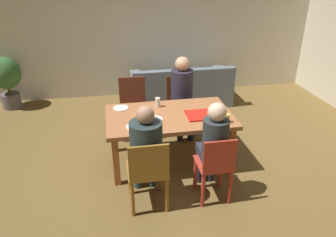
% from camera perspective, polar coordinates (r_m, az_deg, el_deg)
% --- Properties ---
extents(ground_plane, '(20.00, 20.00, 0.00)m').
position_cam_1_polar(ground_plane, '(4.67, 0.22, -7.43)').
color(ground_plane, brown).
extents(back_wall, '(7.20, 0.12, 2.77)m').
position_cam_1_polar(back_wall, '(6.76, -4.28, 15.76)').
color(back_wall, beige).
rests_on(back_wall, ground).
extents(dining_table, '(1.69, 1.01, 0.73)m').
position_cam_1_polar(dining_table, '(4.36, 0.24, -0.36)').
color(dining_table, '#A2643B').
rests_on(dining_table, ground).
extents(chair_0, '(0.39, 0.40, 0.87)m').
position_cam_1_polar(chair_0, '(3.77, 8.35, -8.52)').
color(chair_0, '#AB3326').
rests_on(chair_0, ground).
extents(person_0, '(0.29, 0.50, 1.22)m').
position_cam_1_polar(person_0, '(3.73, 7.97, -4.14)').
color(person_0, '#2C2C39').
rests_on(person_0, ground).
extents(chair_1, '(0.45, 0.38, 0.92)m').
position_cam_1_polar(chair_1, '(5.31, 2.22, 3.03)').
color(chair_1, '#623116').
rests_on(chair_1, ground).
extents(person_1, '(0.35, 0.54, 1.28)m').
position_cam_1_polar(person_1, '(5.10, 2.58, 5.00)').
color(person_1, '#2C2C3F').
rests_on(person_1, ground).
extents(chair_2, '(0.45, 0.45, 0.90)m').
position_cam_1_polar(chair_2, '(3.61, -3.56, -9.50)').
color(chair_2, olive).
rests_on(chair_2, ground).
extents(person_2, '(0.36, 0.54, 1.24)m').
position_cam_1_polar(person_2, '(3.58, -3.94, -5.03)').
color(person_2, '#2C4441').
rests_on(person_2, ground).
extents(chair_3, '(0.44, 0.44, 0.93)m').
position_cam_1_polar(chair_3, '(5.22, -6.15, 2.52)').
color(chair_3, brown).
rests_on(chair_3, ground).
extents(pizza_box_0, '(0.34, 0.34, 0.02)m').
position_cam_1_polar(pizza_box_0, '(4.31, 5.57, 0.61)').
color(pizza_box_0, red).
rests_on(pizza_box_0, dining_table).
extents(plate_0, '(0.23, 0.23, 0.03)m').
position_cam_1_polar(plate_0, '(4.18, -2.54, -0.12)').
color(plate_0, white).
rests_on(plate_0, dining_table).
extents(plate_1, '(0.22, 0.22, 0.01)m').
position_cam_1_polar(plate_1, '(4.56, -8.36, 1.85)').
color(plate_1, white).
rests_on(plate_1, dining_table).
extents(plate_2, '(0.25, 0.25, 0.03)m').
position_cam_1_polar(plate_2, '(4.02, -5.67, -1.36)').
color(plate_2, white).
rests_on(plate_2, dining_table).
extents(drinking_glass_0, '(0.07, 0.07, 0.11)m').
position_cam_1_polar(drinking_glass_0, '(4.16, 10.37, 0.02)').
color(drinking_glass_0, '#E1CD5B').
rests_on(drinking_glass_0, dining_table).
extents(drinking_glass_1, '(0.07, 0.07, 0.13)m').
position_cam_1_polar(drinking_glass_1, '(4.54, -1.83, 2.87)').
color(drinking_glass_1, silver).
rests_on(drinking_glass_1, dining_table).
extents(couch, '(1.93, 0.83, 0.80)m').
position_cam_1_polar(couch, '(6.42, 2.29, 5.08)').
color(couch, slate).
rests_on(couch, ground).
extents(potted_plant, '(0.55, 0.55, 1.00)m').
position_cam_1_polar(potted_plant, '(6.84, -26.67, 6.46)').
color(potted_plant, '#5C5658').
rests_on(potted_plant, ground).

